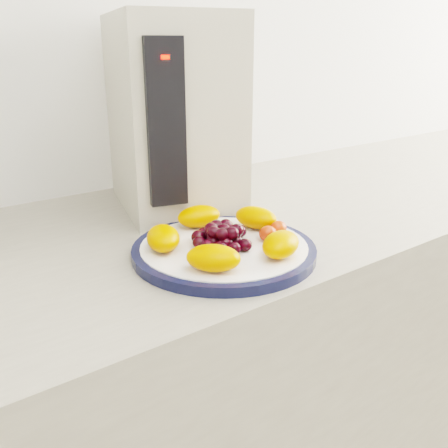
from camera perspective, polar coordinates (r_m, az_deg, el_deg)
plate_rim at (r=0.75m, az=-0.00°, el=-3.04°), size 0.28×0.28×0.01m
plate_face at (r=0.75m, az=-0.00°, el=-2.97°), size 0.25×0.25×0.02m
appliance_body at (r=0.96m, az=-5.88°, el=12.34°), size 0.27×0.33×0.35m
appliance_panel at (r=0.81m, az=-6.65°, el=11.25°), size 0.06×0.04×0.26m
appliance_led at (r=0.79m, az=-6.75°, el=18.42°), size 0.01×0.01×0.01m
fruit_plate at (r=0.75m, az=0.03°, el=-1.14°), size 0.24×0.24×0.04m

